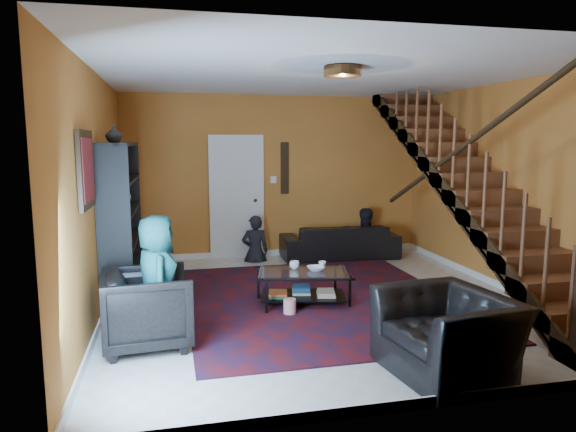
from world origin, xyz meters
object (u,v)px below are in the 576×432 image
at_px(coffee_table, 303,286).
at_px(sofa, 339,241).
at_px(armchair_right, 447,334).
at_px(bookshelf, 122,226).
at_px(armchair_left, 148,308).

bearing_deg(coffee_table, sofa, 61.90).
distance_m(armchair_right, coffee_table, 2.26).
bearing_deg(sofa, bookshelf, 27.99).
distance_m(bookshelf, armchair_left, 1.75).
bearing_deg(armchair_right, coffee_table, -169.29).
height_order(bookshelf, armchair_right, bookshelf).
height_order(bookshelf, armchair_left, bookshelf).
height_order(sofa, coffee_table, sofa).
bearing_deg(bookshelf, armchair_left, -77.57).
height_order(sofa, armchair_left, armchair_left).
bearing_deg(sofa, coffee_table, 63.59).
relative_size(sofa, armchair_right, 1.85).
height_order(armchair_left, coffee_table, armchair_left).
xyz_separation_m(armchair_left, coffee_table, (1.82, 0.95, -0.15)).
bearing_deg(armchair_right, sofa, 164.80).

